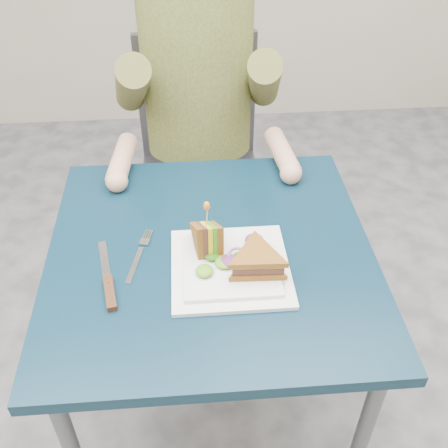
{
  "coord_description": "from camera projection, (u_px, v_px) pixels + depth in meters",
  "views": [
    {
      "loc": [
        -0.04,
        -0.89,
        1.55
      ],
      "look_at": [
        0.03,
        -0.02,
        0.82
      ],
      "focal_mm": 42.0,
      "sensor_mm": 36.0,
      "label": 1
    }
  ],
  "objects": [
    {
      "name": "chair",
      "position": [
        199.0,
        150.0,
        1.9
      ],
      "size": [
        0.42,
        0.4,
        0.93
      ],
      "color": "#47474C",
      "rests_on": "ground"
    },
    {
      "name": "plate",
      "position": [
        230.0,
        266.0,
        1.16
      ],
      "size": [
        0.26,
        0.26,
        0.02
      ],
      "color": "white",
      "rests_on": "table"
    },
    {
      "name": "sandwich_flat",
      "position": [
        257.0,
        261.0,
        1.12
      ],
      "size": [
        0.15,
        0.15,
        0.05
      ],
      "color": "brown",
      "rests_on": "plate"
    },
    {
      "name": "toothpick",
      "position": [
        207.0,
        216.0,
        1.12
      ],
      "size": [
        0.01,
        0.01,
        0.06
      ],
      "primitive_type": "cylinder",
      "rotation": [
        0.14,
        0.07,
        0.0
      ],
      "color": "tan",
      "rests_on": "sandwich_upright"
    },
    {
      "name": "knife",
      "position": [
        109.0,
        286.0,
        1.12
      ],
      "size": [
        0.06,
        0.22,
        0.02
      ],
      "color": "silver",
      "rests_on": "table"
    },
    {
      "name": "onion_ring",
      "position": [
        237.0,
        256.0,
        1.15
      ],
      "size": [
        0.04,
        0.04,
        0.02
      ],
      "primitive_type": "torus",
      "rotation": [
        0.44,
        0.0,
        0.0
      ],
      "color": "#9E4C7A",
      "rests_on": "plate"
    },
    {
      "name": "table",
      "position": [
        211.0,
        274.0,
        1.26
      ],
      "size": [
        0.75,
        0.75,
        0.73
      ],
      "color": "black",
      "rests_on": "ground"
    },
    {
      "name": "sandwich_upright",
      "position": [
        208.0,
        239.0,
        1.16
      ],
      "size": [
        0.08,
        0.13,
        0.12
      ],
      "color": "brown",
      "rests_on": "plate"
    },
    {
      "name": "lettuce_spill",
      "position": [
        232.0,
        256.0,
        1.15
      ],
      "size": [
        0.15,
        0.13,
        0.02
      ],
      "primitive_type": null,
      "color": "#337A14",
      "rests_on": "plate"
    },
    {
      "name": "toothpick_frill",
      "position": [
        207.0,
        206.0,
        1.1
      ],
      "size": [
        0.01,
        0.01,
        0.02
      ],
      "primitive_type": "ellipsoid",
      "color": "orange",
      "rests_on": "sandwich_upright"
    },
    {
      "name": "diner",
      "position": [
        197.0,
        63.0,
        1.58
      ],
      "size": [
        0.54,
        0.59,
        0.74
      ],
      "color": "brown",
      "rests_on": "chair"
    },
    {
      "name": "fork",
      "position": [
        138.0,
        257.0,
        1.19
      ],
      "size": [
        0.06,
        0.18,
        0.01
      ],
      "color": "silver",
      "rests_on": "table"
    },
    {
      "name": "ground",
      "position": [
        214.0,
        416.0,
        1.68
      ],
      "size": [
        4.0,
        4.0,
        0.0
      ],
      "primitive_type": "plane",
      "color": "#515154",
      "rests_on": "ground"
    }
  ]
}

